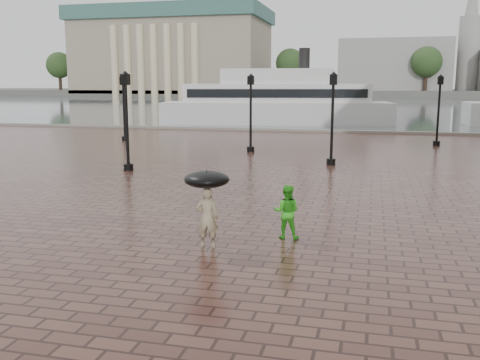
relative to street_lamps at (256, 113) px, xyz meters
The scene contains 11 objects.
ground 17.82m from the street_lamps, 84.81° to the right, with size 300.00×300.00×0.00m, color #3B211B.
harbour_water 74.45m from the street_lamps, 88.77° to the left, with size 240.00×240.00×0.00m, color #464F55.
quay_edge 14.67m from the street_lamps, 83.66° to the left, with size 80.00×0.60×0.30m, color slate.
far_shore 142.42m from the street_lamps, 89.36° to the left, with size 300.00×60.00×2.00m, color #4C4C47.
museum 138.27m from the street_lamps, 112.80° to the left, with size 57.00×32.50×26.00m.
far_trees 120.62m from the street_lamps, 89.24° to the left, with size 188.00×8.00×13.50m.
street_lamps is the anchor object (origin of this frame).
adult_pedestrian 18.30m from the street_lamps, 81.49° to the right, with size 0.55×0.36×1.50m, color gray.
child_pedestrian 17.44m from the street_lamps, 75.13° to the right, with size 0.69×0.53×1.41m, color green.
ferry_near 22.60m from the street_lamps, 97.13° to the left, with size 22.98×9.49×7.34m.
umbrella 18.25m from the street_lamps, 81.49° to the right, with size 1.10×1.10×1.09m.
Camera 1 is at (4.92, -12.53, 3.98)m, focal length 40.00 mm.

